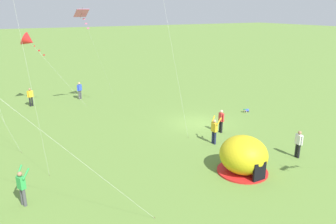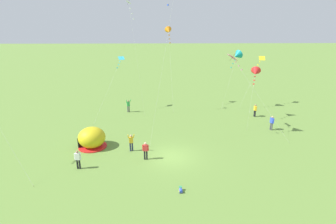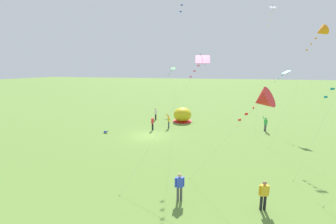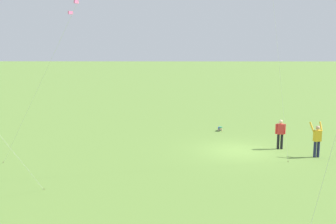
% 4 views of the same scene
% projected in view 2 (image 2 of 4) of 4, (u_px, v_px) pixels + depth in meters
% --- Properties ---
extents(ground_plane, '(300.00, 300.00, 0.00)m').
position_uv_depth(ground_plane, '(172.00, 157.00, 24.55)').
color(ground_plane, olive).
extents(popup_tent, '(2.81, 2.81, 2.10)m').
position_uv_depth(popup_tent, '(92.00, 138.00, 26.21)').
color(popup_tent, gold).
rests_on(popup_tent, ground).
extents(toddler_crawling, '(0.28, 0.55, 0.32)m').
position_uv_depth(toddler_crawling, '(181.00, 190.00, 19.40)').
color(toddler_crawling, blue).
rests_on(toddler_crawling, ground).
extents(person_far_back, '(0.33, 0.57, 1.72)m').
position_uv_depth(person_far_back, '(255.00, 110.00, 34.88)').
color(person_far_back, black).
rests_on(person_far_back, ground).
extents(person_with_toddler, '(0.59, 0.26, 1.72)m').
position_uv_depth(person_with_toddler, '(78.00, 159.00, 22.24)').
color(person_with_toddler, black).
rests_on(person_with_toddler, ground).
extents(person_strolling, '(0.38, 0.54, 1.72)m').
position_uv_depth(person_strolling, '(272.00, 122.00, 30.49)').
color(person_strolling, '#4C4C51').
rests_on(person_strolling, ground).
extents(person_watching_sky, '(0.72, 0.63, 1.89)m').
position_uv_depth(person_watching_sky, '(128.00, 105.00, 36.73)').
color(person_watching_sky, '#4C4C51').
rests_on(person_watching_sky, ground).
extents(person_arms_raised, '(0.68, 0.54, 1.89)m').
position_uv_depth(person_arms_raised, '(131.00, 142.00, 25.36)').
color(person_arms_raised, '#1E2347').
rests_on(person_arms_raised, ground).
extents(person_center_field, '(0.59, 0.26, 1.72)m').
position_uv_depth(person_center_field, '(146.00, 150.00, 23.79)').
color(person_center_field, black).
rests_on(person_center_field, ground).
extents(kite_cyan, '(3.43, 7.32, 7.60)m').
position_uv_depth(kite_cyan, '(120.00, 61.00, 36.39)').
color(kite_cyan, silver).
rests_on(kite_cyan, ground).
extents(kite_orange, '(1.18, 4.12, 11.53)m').
position_uv_depth(kite_orange, '(169.00, 31.00, 36.54)').
color(kite_orange, silver).
rests_on(kite_orange, ground).
extents(kite_yellow, '(3.99, 2.76, 7.37)m').
position_uv_depth(kite_yellow, '(261.00, 60.00, 38.35)').
color(kite_yellow, silver).
rests_on(kite_yellow, ground).
extents(kite_teal, '(3.00, 2.28, 8.42)m').
position_uv_depth(kite_teal, '(237.00, 55.00, 36.39)').
color(kite_teal, silver).
rests_on(kite_teal, ground).
extents(kite_red, '(2.68, 5.01, 6.79)m').
position_uv_depth(kite_red, '(256.00, 72.00, 32.87)').
color(kite_red, silver).
rests_on(kite_red, ground).
extents(kite_pink, '(6.08, 4.81, 8.81)m').
position_uv_depth(kite_pink, '(234.00, 59.00, 28.46)').
color(kite_pink, silver).
rests_on(kite_pink, ground).
extents(kite_white, '(2.01, 1.52, 14.64)m').
position_uv_depth(kite_white, '(130.00, 10.00, 32.28)').
color(kite_white, silver).
rests_on(kite_white, ground).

